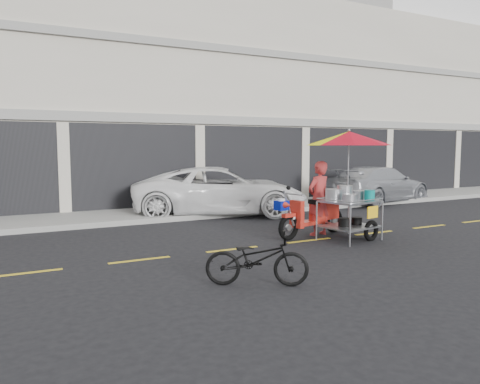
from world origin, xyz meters
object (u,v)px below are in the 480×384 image
near_bicycle (257,259)px  food_vendor_rig (337,170)px  silver_pickup (378,184)px  white_pickup (220,191)px

near_bicycle → food_vendor_rig: 4.50m
silver_pickup → food_vendor_rig: bearing=116.6°
near_bicycle → food_vendor_rig: size_ratio=0.57×
silver_pickup → food_vendor_rig: 7.65m
near_bicycle → food_vendor_rig: bearing=-24.8°
white_pickup → near_bicycle: size_ratio=3.39×
near_bicycle → silver_pickup: bearing=-22.1°
near_bicycle → food_vendor_rig: food_vendor_rig is taller
food_vendor_rig → near_bicycle: bearing=-156.8°
white_pickup → silver_pickup: size_ratio=1.13×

